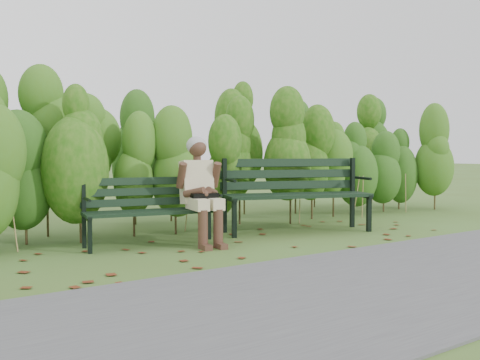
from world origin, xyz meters
TOP-DOWN VIEW (x-y plane):
  - ground at (0.00, 0.00)m, footprint 80.00×80.00m
  - footpath at (0.00, -2.20)m, footprint 60.00×2.50m
  - hedge_band at (0.00, 1.86)m, footprint 11.04×1.67m
  - leaf_litter at (0.60, -0.04)m, footprint 5.88×2.30m
  - bench_left at (-1.04, 0.68)m, footprint 1.67×0.82m
  - bench_right at (1.08, 0.56)m, footprint 2.12×1.28m
  - seated_woman at (-0.54, 0.41)m, footprint 0.56×0.82m

SIDE VIEW (x-z plane):
  - ground at x=0.00m, z-range 0.00..0.00m
  - leaf_litter at x=0.60m, z-range 0.00..0.01m
  - footpath at x=0.00m, z-range 0.00..0.01m
  - bench_left at x=-1.04m, z-range 0.07..0.87m
  - bench_right at x=1.08m, z-range 0.09..1.10m
  - seated_woman at x=-0.54m, z-range 0.07..1.35m
  - hedge_band at x=0.00m, z-range 0.05..2.47m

